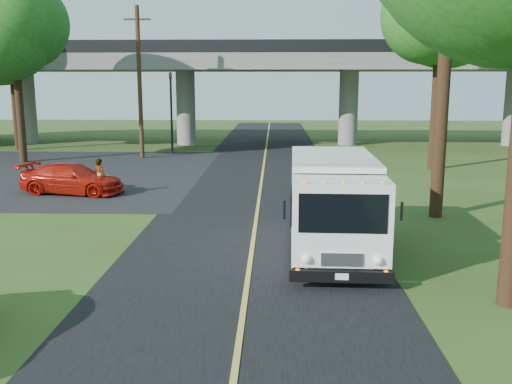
{
  "coord_description": "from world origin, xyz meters",
  "views": [
    {
      "loc": [
        0.62,
        -10.43,
        4.58
      ],
      "look_at": [
        0.11,
        4.99,
        1.6
      ],
      "focal_mm": 40.0,
      "sensor_mm": 36.0,
      "label": 1
    }
  ],
  "objects_px": {
    "tree_left_lot": "(15,21)",
    "traffic_signal": "(171,104)",
    "step_van": "(333,202)",
    "pedestrian": "(100,177)",
    "utility_pole": "(140,82)",
    "red_sedan": "(72,179)",
    "tree_right_far": "(446,7)",
    "tree_left_far": "(12,38)"
  },
  "relations": [
    {
      "from": "traffic_signal",
      "to": "tree_right_far",
      "type": "xyz_separation_m",
      "value": [
        15.21,
        -6.16,
        5.1
      ]
    },
    {
      "from": "utility_pole",
      "to": "tree_left_lot",
      "type": "xyz_separation_m",
      "value": [
        -6.29,
        -2.16,
        3.31
      ]
    },
    {
      "from": "tree_left_lot",
      "to": "red_sedan",
      "type": "height_order",
      "value": "tree_left_lot"
    },
    {
      "from": "utility_pole",
      "to": "step_van",
      "type": "bearing_deg",
      "value": -63.35
    },
    {
      "from": "traffic_signal",
      "to": "utility_pole",
      "type": "relative_size",
      "value": 0.58
    },
    {
      "from": "pedestrian",
      "to": "traffic_signal",
      "type": "bearing_deg",
      "value": -63.54
    },
    {
      "from": "tree_left_lot",
      "to": "pedestrian",
      "type": "distance_m",
      "value": 13.93
    },
    {
      "from": "step_van",
      "to": "pedestrian",
      "type": "xyz_separation_m",
      "value": [
        -8.73,
        7.66,
        -0.64
      ]
    },
    {
      "from": "traffic_signal",
      "to": "tree_left_far",
      "type": "relative_size",
      "value": 0.53
    },
    {
      "from": "utility_pole",
      "to": "traffic_signal",
      "type": "bearing_deg",
      "value": 53.13
    },
    {
      "from": "red_sedan",
      "to": "pedestrian",
      "type": "xyz_separation_m",
      "value": [
        1.27,
        -0.35,
        0.14
      ]
    },
    {
      "from": "traffic_signal",
      "to": "step_van",
      "type": "bearing_deg",
      "value": -68.97
    },
    {
      "from": "traffic_signal",
      "to": "pedestrian",
      "type": "xyz_separation_m",
      "value": [
        -0.53,
        -13.67,
        -2.43
      ]
    },
    {
      "from": "step_van",
      "to": "tree_left_lot",
      "type": "bearing_deg",
      "value": 134.62
    },
    {
      "from": "tree_left_lot",
      "to": "tree_left_far",
      "type": "bearing_deg",
      "value": 116.57
    },
    {
      "from": "tree_left_far",
      "to": "step_van",
      "type": "xyz_separation_m",
      "value": [
        19.0,
        -23.17,
        -6.04
      ]
    },
    {
      "from": "utility_pole",
      "to": "pedestrian",
      "type": "bearing_deg",
      "value": -85.25
    },
    {
      "from": "tree_right_far",
      "to": "red_sedan",
      "type": "xyz_separation_m",
      "value": [
        -17.01,
        -7.16,
        -7.67
      ]
    },
    {
      "from": "step_van",
      "to": "traffic_signal",
      "type": "bearing_deg",
      "value": 112.68
    },
    {
      "from": "utility_pole",
      "to": "red_sedan",
      "type": "height_order",
      "value": "utility_pole"
    },
    {
      "from": "tree_left_lot",
      "to": "traffic_signal",
      "type": "bearing_deg",
      "value": 28.11
    },
    {
      "from": "utility_pole",
      "to": "step_van",
      "type": "relative_size",
      "value": 1.44
    },
    {
      "from": "tree_right_far",
      "to": "red_sedan",
      "type": "relative_size",
      "value": 2.54
    },
    {
      "from": "tree_right_far",
      "to": "tree_left_far",
      "type": "bearing_deg",
      "value": 162.9
    },
    {
      "from": "step_van",
      "to": "pedestrian",
      "type": "height_order",
      "value": "step_van"
    },
    {
      "from": "utility_pole",
      "to": "tree_left_lot",
      "type": "height_order",
      "value": "tree_left_lot"
    },
    {
      "from": "red_sedan",
      "to": "pedestrian",
      "type": "bearing_deg",
      "value": -95.44
    },
    {
      "from": "tree_left_far",
      "to": "traffic_signal",
      "type": "bearing_deg",
      "value": -9.65
    },
    {
      "from": "pedestrian",
      "to": "red_sedan",
      "type": "bearing_deg",
      "value": 13.42
    },
    {
      "from": "tree_right_far",
      "to": "tree_left_lot",
      "type": "height_order",
      "value": "tree_right_far"
    },
    {
      "from": "tree_left_far",
      "to": "pedestrian",
      "type": "xyz_separation_m",
      "value": [
        10.26,
        -15.51,
        -6.69
      ]
    },
    {
      "from": "traffic_signal",
      "to": "tree_left_far",
      "type": "xyz_separation_m",
      "value": [
        -10.79,
        1.84,
        4.25
      ]
    },
    {
      "from": "utility_pole",
      "to": "tree_right_far",
      "type": "distance_m",
      "value": 17.61
    },
    {
      "from": "tree_left_lot",
      "to": "step_van",
      "type": "distance_m",
      "value": 24.35
    },
    {
      "from": "traffic_signal",
      "to": "tree_left_far",
      "type": "distance_m",
      "value": 11.75
    },
    {
      "from": "traffic_signal",
      "to": "pedestrian",
      "type": "height_order",
      "value": "traffic_signal"
    },
    {
      "from": "red_sedan",
      "to": "step_van",
      "type": "bearing_deg",
      "value": -118.83
    },
    {
      "from": "tree_left_far",
      "to": "red_sedan",
      "type": "bearing_deg",
      "value": -59.33
    },
    {
      "from": "red_sedan",
      "to": "utility_pole",
      "type": "bearing_deg",
      "value": 8.29
    },
    {
      "from": "utility_pole",
      "to": "red_sedan",
      "type": "distance_m",
      "value": 12.01
    },
    {
      "from": "utility_pole",
      "to": "pedestrian",
      "type": "xyz_separation_m",
      "value": [
        0.97,
        -11.67,
        -3.83
      ]
    },
    {
      "from": "tree_left_lot",
      "to": "pedestrian",
      "type": "xyz_separation_m",
      "value": [
        7.26,
        -9.51,
        -7.14
      ]
    }
  ]
}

